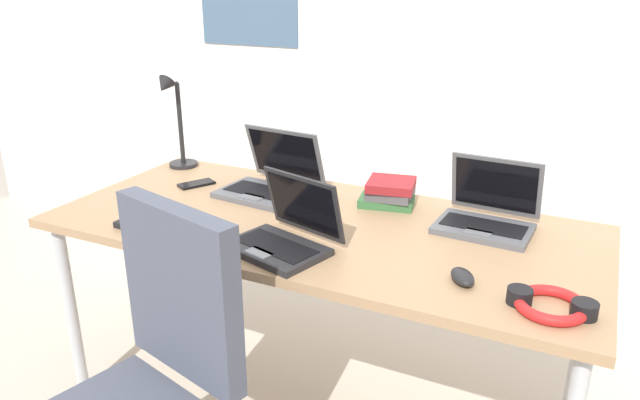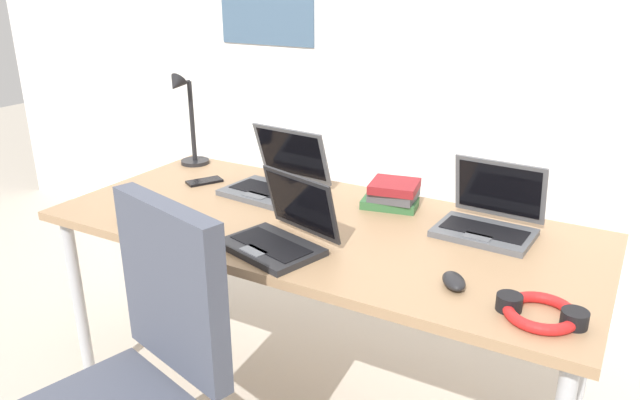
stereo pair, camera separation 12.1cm
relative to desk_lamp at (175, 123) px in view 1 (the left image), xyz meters
The scene contains 11 objects.
wall_back 1.20m from the desk_lamp, 45.90° to the left, with size 6.00×0.13×2.60m.
desk 0.88m from the desk_lamp, 19.03° to the right, with size 1.80×0.80×0.74m.
desk_lamp is the anchor object (origin of this frame).
laptop_back_left 0.95m from the desk_lamp, 32.35° to the right, with size 0.35×0.32×0.21m.
laptop_center 1.32m from the desk_lamp, ahead, with size 0.31×0.27×0.22m.
laptop_near_mouse 0.54m from the desk_lamp, 11.15° to the right, with size 0.35×0.33×0.23m.
external_keyboard 0.70m from the desk_lamp, 55.63° to the right, with size 0.33×0.12×0.02m, color black.
computer_mouse 1.42m from the desk_lamp, 20.07° to the right, with size 0.06×0.10×0.03m, color black.
cell_phone 0.31m from the desk_lamp, 36.04° to the right, with size 0.06×0.14×0.01m, color black.
headphones 1.65m from the desk_lamp, 18.82° to the right, with size 0.21×0.18×0.04m.
book_stack 0.96m from the desk_lamp, ahead, with size 0.21×0.18×0.09m.
Camera 1 is at (0.80, -1.65, 1.51)m, focal length 33.68 mm.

